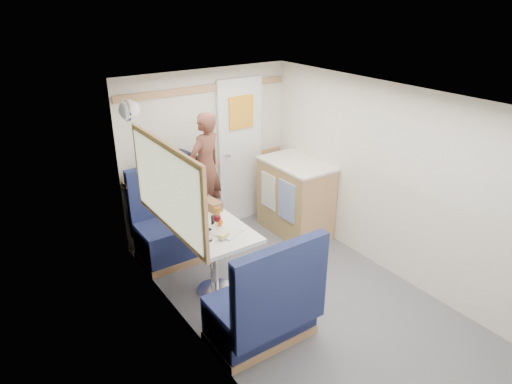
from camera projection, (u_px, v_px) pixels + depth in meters
floor at (330, 320)px, 4.22m from camera, size 4.50×4.50×0.00m
ceiling at (347, 107)px, 3.41m from camera, size 4.50×4.50×0.00m
wall_back at (208, 153)px, 5.52m from camera, size 2.20×0.02×2.00m
wall_left at (225, 266)px, 3.25m from camera, size 0.02×4.50×2.00m
wall_right at (421, 195)px, 4.39m from camera, size 0.02×4.50×2.00m
oak_trim_low at (209, 165)px, 5.56m from camera, size 2.15×0.02×0.08m
oak_trim_high at (206, 88)px, 5.19m from camera, size 2.15×0.02×0.08m
side_window at (166, 188)px, 3.92m from camera, size 0.04×1.30×0.72m
rear_door at (240, 149)px, 5.74m from camera, size 0.62×0.12×1.86m
dinette_table at (213, 242)px, 4.41m from camera, size 0.62×0.92×0.72m
bench_far at (176, 231)px, 5.17m from camera, size 0.90×0.59×1.05m
bench_near at (264, 312)px, 3.87m from camera, size 0.90×0.59×1.05m
ledge at (163, 177)px, 5.13m from camera, size 0.90×0.14×0.04m
dome_light at (129, 110)px, 4.38m from camera, size 0.20×0.20×0.20m
galley_counter at (295, 197)px, 5.63m from camera, size 0.57×0.92×0.92m
person at (206, 166)px, 4.95m from camera, size 0.51×0.42×1.20m
duffel_bag at (170, 164)px, 5.13m from camera, size 0.49×0.30×0.22m
tray at (224, 231)px, 4.29m from camera, size 0.34×0.38×0.02m
orange_fruit at (220, 222)px, 4.36m from camera, size 0.07×0.07×0.07m
cheese_block at (223, 235)px, 4.16m from camera, size 0.12×0.10×0.04m
wine_glass at (217, 219)px, 4.26m from camera, size 0.08×0.08×0.17m
tumbler_left at (208, 235)px, 4.12m from camera, size 0.07×0.07×0.11m
tumbler_right at (203, 217)px, 4.44m from camera, size 0.08×0.08×0.12m
beer_glass at (217, 212)px, 4.56m from camera, size 0.06×0.06×0.09m
pepper_grinder at (213, 220)px, 4.41m from camera, size 0.03×0.03×0.09m
bread_loaf at (212, 205)px, 4.72m from camera, size 0.16×0.25×0.10m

